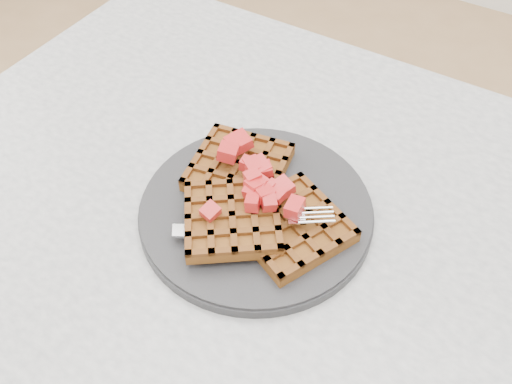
# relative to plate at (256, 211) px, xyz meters

# --- Properties ---
(table) EXTENTS (1.20, 0.80, 0.75)m
(table) POSITION_rel_plate_xyz_m (0.15, -0.04, -0.12)
(table) COLOR #BCBCBA
(table) RESTS_ON ground
(plate) EXTENTS (0.26, 0.26, 0.02)m
(plate) POSITION_rel_plate_xyz_m (0.00, 0.00, 0.00)
(plate) COLOR #232326
(plate) RESTS_ON table
(waffles) EXTENTS (0.22, 0.21, 0.03)m
(waffles) POSITION_rel_plate_xyz_m (0.00, -0.00, 0.02)
(waffles) COLOR brown
(waffles) RESTS_ON plate
(strawberry_pile) EXTENTS (0.15, 0.15, 0.02)m
(strawberry_pile) POSITION_rel_plate_xyz_m (0.00, -0.00, 0.05)
(strawberry_pile) COLOR #A30509
(strawberry_pile) RESTS_ON waffles
(fork) EXTENTS (0.16, 0.12, 0.02)m
(fork) POSITION_rel_plate_xyz_m (0.03, -0.03, 0.02)
(fork) COLOR silver
(fork) RESTS_ON plate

